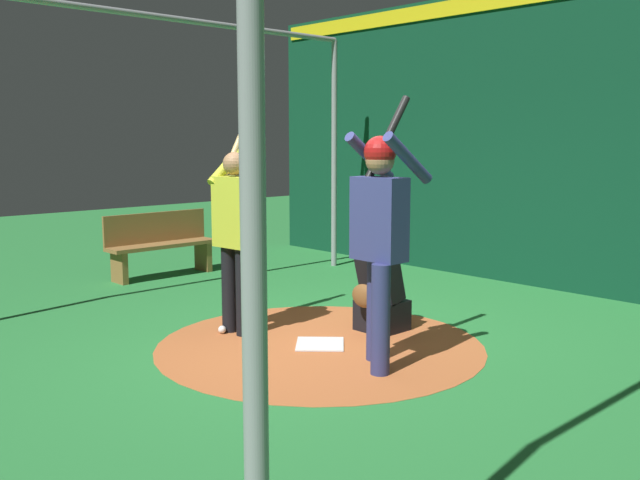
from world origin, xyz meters
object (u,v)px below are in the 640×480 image
visitor (236,229)px  bench (161,244)px  catcher (380,292)px  batter (380,227)px  baseball_0 (222,330)px  home_plate (320,344)px

visitor → bench: 3.13m
catcher → visitor: (1.03, -0.88, 0.61)m
catcher → batter: bearing=41.5°
catcher → baseball_0: size_ratio=13.00×
home_plate → bench: size_ratio=0.28×
batter → baseball_0: 2.01m
home_plate → bench: 3.84m
baseball_0 → visitor: bearing=151.2°
visitor → baseball_0: (0.13, -0.07, -0.95)m
catcher → home_plate: bearing=-3.8°
catcher → bench: 3.82m
home_plate → catcher: (-0.73, 0.05, 0.37)m
home_plate → catcher: 0.82m
home_plate → bench: bearing=-99.4°
visitor → batter: bearing=93.6°
home_plate → visitor: size_ratio=0.20×
baseball_0 → home_plate: bearing=115.2°
home_plate → bench: (-0.62, -3.77, 0.42)m
baseball_0 → bench: bearing=-110.0°
catcher → baseball_0: (1.15, -0.95, -0.33)m
bench → batter: bearing=81.5°
home_plate → visitor: 1.32m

